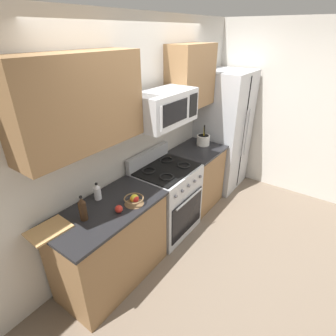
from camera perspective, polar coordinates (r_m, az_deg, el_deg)
ground_plane at (r=3.49m, az=9.58°, el=-16.91°), size 16.00×16.00×0.00m
wall_back at (r=3.30m, az=-5.78°, el=7.49°), size 8.00×0.10×2.60m
counter_left at (r=2.91m, az=-12.12°, el=-15.75°), size 1.18×0.63×0.91m
range_oven at (r=3.46m, az=-0.32°, el=-6.73°), size 0.76×0.67×1.09m
counter_right at (r=4.02m, az=6.08°, el=-1.92°), size 0.75×0.63×0.91m
refrigerator at (r=4.47m, az=11.72°, el=7.65°), size 0.80×0.74×1.90m
wall_right at (r=4.62m, az=22.73°, el=11.36°), size 0.10×8.00×2.60m
microwave at (r=2.98m, az=-0.82°, el=12.78°), size 0.79×0.44×0.36m
upper_cabinets_left at (r=2.33m, az=-18.54°, el=13.00°), size 1.17×0.34×0.77m
upper_cabinets_right at (r=3.63m, az=4.94°, el=19.00°), size 0.74×0.34×0.77m
utensil_crock at (r=3.96m, az=7.57°, el=6.05°), size 0.19×0.19×0.31m
fruit_basket at (r=2.62m, az=-7.28°, el=-6.80°), size 0.20×0.20×0.10m
apple_loose at (r=2.53m, az=-10.51°, el=-8.63°), size 0.07×0.07×0.07m
cutting_board at (r=2.52m, az=-24.24°, el=-12.05°), size 0.35×0.27×0.02m
bottle_soy at (r=2.48m, az=-17.84°, el=-8.35°), size 0.07×0.07×0.24m
bottle_vinegar at (r=2.74m, az=-14.91°, el=-4.96°), size 0.07×0.07×0.18m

